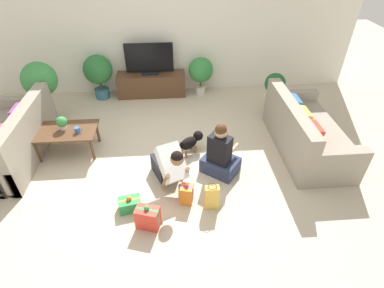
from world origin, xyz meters
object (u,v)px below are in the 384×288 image
object	(u,v)px
dog	(191,141)
sofa_left	(12,142)
potted_plant_corner_left	(40,81)
tv_console	(152,84)
gift_box_a	(148,218)
gift_box_b	(187,194)
mug	(77,130)
potted_plant_back_left	(98,72)
gift_box_c	(130,204)
person_sitting	(220,156)
potted_plant_back_right	(201,71)
sofa_right	(305,133)
tabletop_plant	(62,123)
coffee_table	(66,132)
tv	(149,61)
gift_bag_a	(212,197)
potted_plant_corner_right	(274,88)
person_kneeling	(169,165)

from	to	relation	value
dog	sofa_left	bearing A→B (deg)	50.44
potted_plant_corner_left	tv_console	bearing A→B (deg)	19.28
gift_box_a	gift_box_b	xyz separation A→B (m)	(0.51, 0.37, -0.01)
dog	mug	world-z (taller)	mug
tv_console	gift_box_b	bearing A→B (deg)	-80.12
tv_console	potted_plant_back_left	xyz separation A→B (m)	(-1.08, -0.05, 0.36)
potted_plant_corner_left	gift_box_b	world-z (taller)	potted_plant_corner_left
tv_console	gift_box_c	xyz separation A→B (m)	(-0.21, -3.30, -0.16)
person_sitting	gift_box_a	size ratio (longest dim) A/B	2.47
potted_plant_corner_left	mug	size ratio (longest dim) A/B	9.04
gift_box_c	sofa_left	bearing A→B (deg)	146.76
potted_plant_back_left	dog	world-z (taller)	potted_plant_back_left
potted_plant_back_right	sofa_right	bearing A→B (deg)	-54.43
tabletop_plant	coffee_table	bearing A→B (deg)	-46.22
sofa_left	potted_plant_back_left	world-z (taller)	potted_plant_back_left
tv	tabletop_plant	bearing A→B (deg)	-125.28
gift_box_a	tabletop_plant	xyz separation A→B (m)	(-1.40, 1.70, 0.39)
tabletop_plant	gift_bag_a	bearing A→B (deg)	-32.90
sofa_left	gift_box_a	world-z (taller)	sofa_left
potted_plant_corner_right	gift_box_a	xyz separation A→B (m)	(-2.40, -2.74, -0.34)
potted_plant_corner_right	tabletop_plant	bearing A→B (deg)	-164.55
person_kneeling	potted_plant_back_left	bearing A→B (deg)	95.15
sofa_left	gift_box_c	distance (m)	2.34
person_sitting	gift_box_c	world-z (taller)	person_sitting
gift_box_b	potted_plant_corner_right	bearing A→B (deg)	51.58
gift_box_a	gift_bag_a	size ratio (longest dim) A/B	0.92
gift_box_b	gift_box_c	distance (m)	0.77
sofa_left	coffee_table	world-z (taller)	sofa_left
potted_plant_back_right	gift_box_a	size ratio (longest dim) A/B	2.31
potted_plant_back_right	gift_box_a	xyz separation A→B (m)	(-1.03, -3.55, -0.39)
coffee_table	person_sitting	size ratio (longest dim) A/B	1.09
tv_console	potted_plant_corner_right	distance (m)	2.61
potted_plant_corner_right	tv_console	bearing A→B (deg)	160.75
gift_bag_a	mug	xyz separation A→B (m)	(-1.98, 1.33, 0.28)
dog	gift_box_a	size ratio (longest dim) A/B	1.29
gift_box_b	dog	bearing A→B (deg)	82.24
potted_plant_back_left	gift_bag_a	bearing A→B (deg)	-59.23
potted_plant_corner_right	gift_box_a	size ratio (longest dim) A/B	2.18
tv	gift_box_b	distance (m)	3.34
potted_plant_back_right	gift_box_a	world-z (taller)	potted_plant_back_right
gift_box_b	tv_console	bearing A→B (deg)	99.88
potted_plant_corner_left	mug	xyz separation A→B (m)	(0.92, -1.32, -0.26)
gift_box_c	gift_box_a	bearing A→B (deg)	-49.52
tv	gift_box_c	distance (m)	3.38
dog	gift_box_b	bearing A→B (deg)	134.83
tv	person_sitting	world-z (taller)	tv
potted_plant_back_left	potted_plant_corner_right	distance (m)	3.62
tabletop_plant	gift_box_b	bearing A→B (deg)	-34.79
gift_bag_a	sofa_right	bearing A→B (deg)	34.73
mug	gift_box_c	bearing A→B (deg)	-55.22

